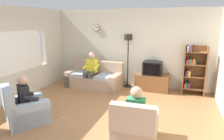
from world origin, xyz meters
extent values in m
plane|color=#9E6B42|center=(0.00, 0.00, 0.00)|extent=(12.00, 12.00, 0.00)
cube|color=beige|center=(0.00, 2.66, 1.35)|extent=(6.20, 0.12, 2.70)
cylinder|color=brown|center=(-1.30, 2.58, 2.05)|extent=(0.28, 0.03, 0.28)
cylinder|color=white|center=(-1.30, 2.56, 2.05)|extent=(0.24, 0.01, 0.24)
cube|color=black|center=(-1.30, 2.56, 2.08)|extent=(0.02, 0.01, 0.09)
cube|color=black|center=(-1.26, 2.56, 2.05)|extent=(0.11, 0.01, 0.01)
cube|color=beige|center=(-2.86, 0.00, 0.40)|extent=(0.12, 5.80, 0.80)
cube|color=beige|center=(-2.86, 0.00, 2.35)|extent=(0.12, 5.80, 0.70)
cube|color=beige|center=(-2.86, 2.10, 1.40)|extent=(0.12, 1.10, 1.20)
cube|color=white|center=(-2.83, 0.30, 1.40)|extent=(0.04, 2.00, 1.30)
cube|color=white|center=(-2.86, 0.30, 1.40)|extent=(0.03, 1.90, 1.20)
cube|color=tan|center=(-1.09, 1.81, 0.21)|extent=(1.94, 0.94, 0.42)
cube|color=tan|center=(-1.07, 2.17, 0.66)|extent=(1.91, 0.30, 0.48)
cube|color=tan|center=(-0.25, 1.77, 0.28)|extent=(0.27, 0.85, 0.56)
cube|color=tan|center=(-1.93, 1.86, 0.28)|extent=(0.27, 0.85, 0.56)
cube|color=#9EADBC|center=(-0.59, 1.73, 0.47)|extent=(0.64, 0.71, 0.10)
cube|color=#9EADBC|center=(-1.59, 1.79, 0.47)|extent=(0.64, 0.71, 0.10)
cube|color=brown|center=(0.87, 2.25, 0.28)|extent=(1.10, 0.56, 0.55)
cube|color=black|center=(0.87, 2.51, 0.30)|extent=(1.10, 0.04, 0.03)
cube|color=black|center=(0.87, 2.23, 0.77)|extent=(0.60, 0.48, 0.44)
cube|color=black|center=(0.87, 1.98, 0.77)|extent=(0.50, 0.01, 0.36)
cube|color=brown|center=(1.83, 2.30, 0.78)|extent=(0.04, 0.36, 1.55)
cube|color=brown|center=(2.47, 2.30, 0.78)|extent=(0.04, 0.36, 1.55)
cube|color=brown|center=(2.15, 2.47, 0.78)|extent=(0.64, 0.02, 1.55)
cube|color=brown|center=(2.15, 2.30, 0.19)|extent=(0.60, 0.34, 0.02)
cube|color=red|center=(1.90, 2.28, 0.28)|extent=(0.04, 0.28, 0.14)
cube|color=#267F4C|center=(1.95, 2.28, 0.30)|extent=(0.04, 0.28, 0.19)
cube|color=black|center=(1.99, 2.28, 0.31)|extent=(0.03, 0.28, 0.20)
cube|color=#72338C|center=(2.03, 2.28, 0.28)|extent=(0.04, 0.28, 0.15)
cube|color=brown|center=(2.15, 2.30, 0.58)|extent=(0.60, 0.34, 0.02)
cube|color=black|center=(1.90, 2.28, 0.67)|extent=(0.04, 0.28, 0.16)
cube|color=#72338C|center=(1.95, 2.28, 0.69)|extent=(0.05, 0.28, 0.20)
cube|color=gold|center=(2.01, 2.28, 0.68)|extent=(0.06, 0.28, 0.18)
cube|color=brown|center=(2.15, 2.30, 0.97)|extent=(0.60, 0.34, 0.02)
cube|color=#72338C|center=(1.90, 2.28, 1.05)|extent=(0.04, 0.28, 0.14)
cube|color=red|center=(1.95, 2.28, 1.06)|extent=(0.05, 0.28, 0.16)
cube|color=#267F4C|center=(2.01, 2.28, 1.06)|extent=(0.04, 0.28, 0.16)
cube|color=red|center=(2.06, 2.28, 1.05)|extent=(0.04, 0.28, 0.14)
cube|color=gold|center=(2.10, 2.28, 1.07)|extent=(0.03, 0.28, 0.18)
cube|color=#267F4C|center=(2.15, 2.28, 1.06)|extent=(0.04, 0.28, 0.16)
cube|color=brown|center=(2.15, 2.30, 1.36)|extent=(0.60, 0.34, 0.02)
cube|color=silver|center=(1.90, 2.28, 1.44)|extent=(0.04, 0.28, 0.14)
cube|color=#2D59A5|center=(1.95, 2.28, 1.46)|extent=(0.04, 0.28, 0.18)
cube|color=red|center=(2.00, 2.28, 1.47)|extent=(0.04, 0.28, 0.20)
cube|color=black|center=(2.05, 2.28, 1.47)|extent=(0.04, 0.28, 0.20)
cylinder|color=black|center=(-0.01, 2.35, 0.01)|extent=(0.28, 0.28, 0.03)
cylinder|color=black|center=(-0.01, 2.35, 0.85)|extent=(0.04, 0.04, 1.70)
cylinder|color=black|center=(-0.01, 2.35, 1.75)|extent=(0.28, 0.28, 0.20)
cube|color=#9EADBC|center=(-1.47, -0.95, 0.20)|extent=(1.14, 1.15, 0.40)
cube|color=#9EADBC|center=(-1.69, -1.25, 0.65)|extent=(0.75, 0.62, 0.50)
cube|color=#9EADBC|center=(-1.70, -0.76, 0.28)|extent=(0.63, 0.76, 0.56)
cube|color=#9EADBC|center=(-1.22, -1.11, 0.28)|extent=(0.63, 0.76, 0.56)
cube|color=tan|center=(1.03, -0.85, 0.20)|extent=(0.84, 0.88, 0.40)
cube|color=tan|center=(1.04, -1.22, 0.65)|extent=(0.81, 0.22, 0.50)
cube|color=tan|center=(0.72, -0.85, 0.28)|extent=(0.24, 0.81, 0.56)
cube|color=tan|center=(1.32, -0.82, 0.28)|extent=(0.24, 0.81, 0.56)
cube|color=yellow|center=(-1.16, 1.86, 0.78)|extent=(0.35, 0.22, 0.48)
sphere|color=#D8AD8C|center=(-1.16, 1.85, 1.13)|extent=(0.22, 0.22, 0.22)
cylinder|color=#4C4742|center=(-1.08, 1.67, 0.54)|extent=(0.15, 0.39, 0.13)
cylinder|color=#4C4742|center=(-1.26, 1.68, 0.54)|extent=(0.15, 0.39, 0.13)
cylinder|color=#4C4742|center=(-1.09, 1.48, 0.26)|extent=(0.12, 0.12, 0.52)
cylinder|color=#4C4742|center=(-1.27, 1.49, 0.26)|extent=(0.12, 0.12, 0.52)
cylinder|color=yellow|center=(-0.96, 1.75, 0.76)|extent=(0.11, 0.34, 0.20)
cylinder|color=yellow|center=(-1.38, 1.77, 0.76)|extent=(0.11, 0.34, 0.20)
cube|color=black|center=(-1.50, -0.99, 0.66)|extent=(0.39, 0.36, 0.48)
sphere|color=tan|center=(-1.49, -0.98, 1.01)|extent=(0.22, 0.22, 0.22)
cylinder|color=#4C4742|center=(-1.46, -0.79, 0.42)|extent=(0.33, 0.38, 0.13)
cylinder|color=#4C4742|center=(-1.32, -0.89, 0.42)|extent=(0.33, 0.38, 0.13)
cylinder|color=#4C4742|center=(-1.35, -0.63, 0.20)|extent=(0.15, 0.15, 0.40)
cylinder|color=#4C4742|center=(-1.20, -0.74, 0.20)|extent=(0.15, 0.15, 0.40)
cylinder|color=black|center=(-1.61, -0.79, 0.64)|extent=(0.27, 0.32, 0.20)
cylinder|color=black|center=(-1.27, -1.04, 0.64)|extent=(0.27, 0.32, 0.20)
cube|color=#338C59|center=(1.03, -0.90, 0.66)|extent=(0.35, 0.22, 0.48)
sphere|color=tan|center=(1.03, -0.89, 1.01)|extent=(0.22, 0.22, 0.22)
cylinder|color=#4C4742|center=(0.93, -0.72, 0.42)|extent=(0.15, 0.39, 0.13)
cylinder|color=#4C4742|center=(1.11, -0.71, 0.42)|extent=(0.15, 0.39, 0.13)
cylinder|color=#4C4742|center=(0.92, -0.53, 0.20)|extent=(0.12, 0.12, 0.40)
cylinder|color=#4C4742|center=(1.10, -0.52, 0.20)|extent=(0.12, 0.12, 0.40)
cylinder|color=#338C59|center=(0.81, -0.81, 0.64)|extent=(0.11, 0.34, 0.20)
cylinder|color=#338C59|center=(1.23, -0.79, 0.64)|extent=(0.11, 0.34, 0.20)
camera|label=1|loc=(1.76, -4.27, 2.26)|focal=32.08mm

